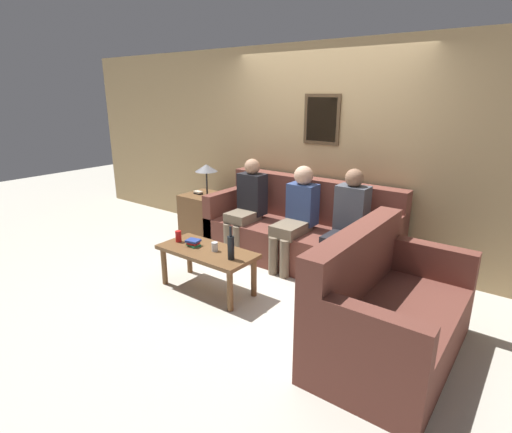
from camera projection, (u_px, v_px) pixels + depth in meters
ground_plane at (275, 274)px, 4.63m from camera, size 16.00×16.00×0.00m
wall_back at (322, 152)px, 5.00m from camera, size 9.00×0.08×2.60m
couch_main at (300, 234)px, 4.93m from camera, size 2.36×0.88×0.99m
couch_side at (386, 315)px, 3.14m from camera, size 0.88×1.52×0.99m
coffee_table at (207, 256)px, 4.15m from camera, size 1.06×0.49×0.46m
side_table_with_lamp at (205, 213)px, 5.75m from camera, size 0.55×0.55×1.07m
wine_bottle at (231, 247)px, 3.86m from camera, size 0.07×0.07×0.34m
drinking_glass at (215, 247)px, 4.08m from camera, size 0.06×0.06×0.09m
book_stack at (193, 243)px, 4.22m from camera, size 0.16×0.14×0.07m
soda_can at (178, 236)px, 4.34m from camera, size 0.07×0.07×0.12m
person_left at (247, 203)px, 5.09m from camera, size 0.34×0.57×1.22m
person_middle at (297, 213)px, 4.67m from camera, size 0.34×0.66×1.20m
person_right at (347, 223)px, 4.30m from camera, size 0.34×0.61×1.24m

